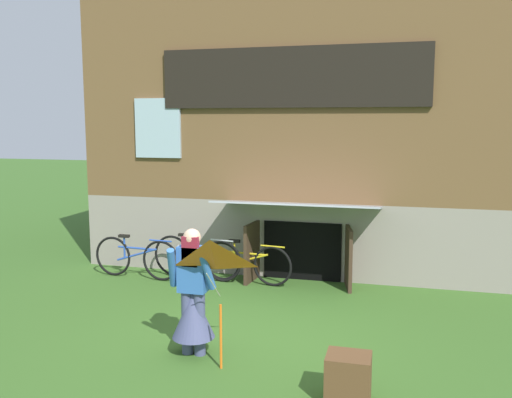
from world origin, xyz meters
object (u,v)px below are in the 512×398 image
(bicycle_yellow, at_px, (247,263))
(bicycle_silver, at_px, (196,257))
(person, at_px, (193,302))
(bicycle_blue, at_px, (136,257))
(wooden_crate, at_px, (348,378))
(kite, at_px, (210,270))

(bicycle_yellow, bearing_deg, bicycle_silver, -175.22)
(person, relative_size, bicycle_silver, 0.88)
(bicycle_silver, relative_size, bicycle_blue, 1.02)
(bicycle_yellow, relative_size, wooden_crate, 3.36)
(person, relative_size, bicycle_yellow, 0.94)
(bicycle_yellow, bearing_deg, bicycle_blue, -166.81)
(bicycle_yellow, bearing_deg, kite, -73.26)
(person, relative_size, bicycle_blue, 0.90)
(person, distance_m, bicycle_yellow, 3.07)
(person, height_order, kite, person)
(kite, bearing_deg, bicycle_silver, 113.17)
(kite, xyz_separation_m, bicycle_blue, (-2.60, 3.33, -0.83))
(wooden_crate, bearing_deg, person, 160.43)
(person, bearing_deg, wooden_crate, -38.96)
(kite, xyz_separation_m, bicycle_yellow, (-0.57, 3.53, -0.84))
(bicycle_blue, height_order, wooden_crate, bicycle_blue)
(bicycle_yellow, relative_size, bicycle_blue, 0.96)
(kite, bearing_deg, bicycle_yellow, 99.21)
(bicycle_blue, bearing_deg, bicycle_silver, 17.87)
(bicycle_silver, xyz_separation_m, wooden_crate, (3.07, -3.79, -0.15))
(bicycle_yellow, height_order, bicycle_blue, bicycle_blue)
(bicycle_yellow, xyz_separation_m, bicycle_blue, (-2.03, -0.20, 0.01))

